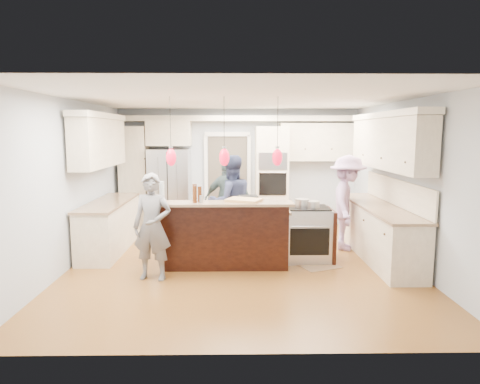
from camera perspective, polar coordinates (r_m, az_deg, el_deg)
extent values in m
plane|color=olive|center=(7.29, 0.04, -9.38)|extent=(6.00, 6.00, 0.00)
cube|color=#B2BCC6|center=(9.99, -0.23, 3.25)|extent=(5.50, 0.04, 2.70)
cube|color=#B2BCC6|center=(4.04, 0.73, -3.80)|extent=(5.50, 0.04, 2.70)
cube|color=#B2BCC6|center=(7.48, -21.51, 1.10)|extent=(0.04, 6.00, 2.70)
cube|color=#B2BCC6|center=(7.57, 21.36, 1.18)|extent=(0.04, 6.00, 2.70)
cube|color=white|center=(6.98, 0.05, 12.30)|extent=(5.50, 6.00, 0.04)
cube|color=#B7B7BC|center=(9.79, -9.32, 0.40)|extent=(0.90, 0.70, 1.80)
cube|color=beige|center=(9.72, 4.22, 1.91)|extent=(0.72, 0.64, 2.30)
cube|color=black|center=(9.36, 4.42, 4.14)|extent=(0.60, 0.02, 0.35)
cube|color=black|center=(9.41, 4.39, 1.10)|extent=(0.60, 0.02, 0.50)
cylinder|color=#B7B7BC|center=(9.35, 4.42, 2.59)|extent=(0.55, 0.02, 0.02)
cube|color=beige|center=(9.96, -13.86, 1.85)|extent=(0.60, 0.58, 2.30)
cube|color=beige|center=(9.76, -9.44, 7.74)|extent=(0.95, 0.58, 0.55)
cube|color=beige|center=(9.96, 10.25, 6.57)|extent=(1.70, 0.35, 0.85)
cube|color=beige|center=(9.76, -0.22, 9.78)|extent=(5.30, 0.38, 0.12)
cube|color=#4C443A|center=(10.01, -1.66, 1.53)|extent=(0.90, 0.06, 2.10)
cube|color=white|center=(9.91, -1.69, 7.73)|extent=(1.04, 0.06, 0.10)
cube|color=beige|center=(7.87, 17.83, -5.14)|extent=(0.60, 3.00, 0.88)
cube|color=tan|center=(7.78, 17.97, -1.84)|extent=(0.64, 3.05, 0.04)
cube|color=beige|center=(7.72, 19.17, 6.10)|extent=(0.35, 3.00, 0.85)
cube|color=beige|center=(7.72, 19.26, 9.66)|extent=(0.37, 3.10, 0.10)
cube|color=beige|center=(8.27, -16.97, -4.48)|extent=(0.60, 2.20, 0.88)
cube|color=tan|center=(8.19, -17.10, -1.33)|extent=(0.64, 2.25, 0.04)
cube|color=beige|center=(8.12, -18.23, 6.21)|extent=(0.35, 2.20, 0.85)
cube|color=beige|center=(8.12, -18.31, 9.60)|extent=(0.37, 2.30, 0.10)
cube|color=black|center=(7.32, -1.94, -5.74)|extent=(2.00, 1.00, 0.88)
cube|color=tan|center=(7.22, -1.96, -2.19)|extent=(2.10, 1.10, 0.04)
cube|color=black|center=(6.75, -2.03, -6.04)|extent=(2.00, 0.12, 1.08)
cube|color=tan|center=(6.50, -2.08, -1.55)|extent=(2.10, 0.42, 0.04)
cube|color=black|center=(7.34, 1.07, -1.17)|extent=(0.35, 0.29, 0.17)
cube|color=#B7B7BC|center=(7.42, 8.83, -5.56)|extent=(0.76, 0.66, 0.90)
cube|color=black|center=(7.11, 9.27, -6.58)|extent=(0.65, 0.01, 0.45)
cube|color=black|center=(7.32, 8.90, -2.06)|extent=(0.72, 0.59, 0.02)
cube|color=black|center=(7.50, 11.93, -5.57)|extent=(0.06, 0.71, 0.88)
cylinder|color=black|center=(6.52, -9.28, 9.20)|extent=(0.01, 0.01, 0.75)
ellipsoid|color=red|center=(6.52, -9.17, 4.59)|extent=(0.15, 0.15, 0.26)
cylinder|color=black|center=(6.45, -2.13, 9.31)|extent=(0.01, 0.01, 0.75)
ellipsoid|color=red|center=(6.46, -2.11, 4.65)|extent=(0.15, 0.15, 0.26)
cylinder|color=black|center=(6.48, 5.05, 9.28)|extent=(0.01, 0.01, 0.75)
ellipsoid|color=red|center=(6.49, 4.99, 4.64)|extent=(0.15, 0.15, 0.26)
imported|color=slate|center=(6.44, -11.61, -4.56)|extent=(0.63, 0.47, 1.59)
imported|color=#2A3151|center=(7.91, -1.22, -1.44)|extent=(1.02, 0.90, 1.76)
imported|color=#43595E|center=(8.66, -1.61, -1.04)|extent=(0.98, 0.45, 1.63)
imported|color=#B48CBD|center=(8.15, 14.12, -1.40)|extent=(0.96, 1.28, 1.76)
cube|color=#977652|center=(7.37, 9.59, -9.25)|extent=(0.90, 1.05, 0.01)
cylinder|color=silver|center=(6.56, -10.37, 0.02)|extent=(0.09, 0.09, 0.32)
cylinder|color=#48220C|center=(6.60, -6.06, -0.09)|extent=(0.07, 0.07, 0.27)
cylinder|color=#48220C|center=(6.46, -6.06, -0.30)|extent=(0.08, 0.08, 0.26)
cylinder|color=#48220C|center=(6.58, -5.39, -0.26)|extent=(0.06, 0.06, 0.23)
cylinder|color=#B7B7BC|center=(6.45, -5.18, -0.96)|extent=(0.08, 0.08, 0.11)
cube|color=tan|center=(6.57, 0.55, -1.08)|extent=(0.61, 0.54, 0.04)
cylinder|color=#B7B7BC|center=(7.30, 8.28, -1.45)|extent=(0.24, 0.24, 0.14)
cylinder|color=#B7B7BC|center=(7.28, 9.68, -1.62)|extent=(0.22, 0.22, 0.11)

